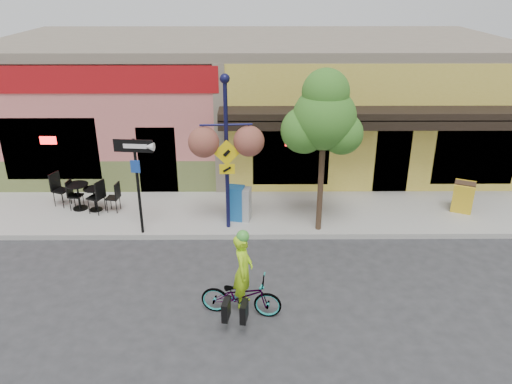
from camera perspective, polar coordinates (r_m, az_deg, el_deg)
ground at (r=13.12m, az=-0.34°, el=-6.49°), size 90.00×90.00×0.00m
sidewalk at (r=14.85m, az=-0.35°, el=-2.37°), size 24.00×3.00×0.15m
curb at (r=13.56m, az=-0.35°, el=-5.05°), size 24.00×0.12×0.15m
building at (r=19.34m, az=-0.39°, el=10.67°), size 18.20×8.20×4.50m
bicycle at (r=10.60m, az=-1.71°, el=-11.76°), size 1.77×0.86×0.89m
cyclist_rider at (r=10.39m, az=-1.46°, el=-10.13°), size 0.48×0.64×1.62m
lamp_post at (r=13.07m, az=-3.37°, el=4.27°), size 1.38×0.62×4.22m
one_way_sign at (r=13.38m, az=-13.30°, el=0.52°), size 1.03×0.32×2.65m
cafe_set_left at (r=15.61m, az=-19.67°, el=-0.09°), size 1.93×1.48×1.04m
cafe_set_right at (r=15.41m, az=-18.02°, el=-0.43°), size 1.61×0.96×0.91m
newspaper_box_blue at (r=14.12m, az=-2.32°, el=-1.27°), size 0.52×0.49×0.99m
newspaper_box_grey at (r=14.10m, az=-1.55°, el=-1.38°), size 0.52×0.48×0.95m
street_tree at (r=13.01m, az=7.60°, el=4.48°), size 2.00×2.00×4.42m
sandwich_board at (r=15.54m, az=22.53°, el=-0.83°), size 0.69×0.62×0.95m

